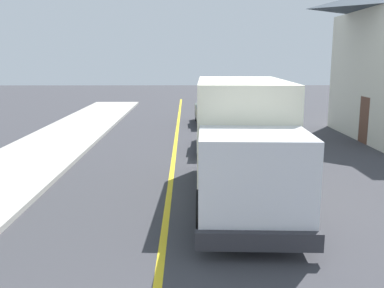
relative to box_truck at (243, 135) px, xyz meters
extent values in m
cube|color=gold|center=(-2.02, 1.54, -1.76)|extent=(0.16, 56.00, 0.01)
cube|color=#F2EDCC|center=(0.03, 0.73, 0.13)|extent=(2.61, 5.10, 2.60)
cube|color=silver|center=(-0.12, -2.76, -0.32)|extent=(2.36, 2.10, 1.70)
cube|color=#1E2D3D|center=(-0.16, -3.66, 0.06)|extent=(2.04, 0.17, 0.75)
cube|color=#2D2D33|center=(-0.17, -3.84, -1.35)|extent=(2.41, 0.30, 0.36)
cylinder|color=black|center=(0.94, -2.61, -1.27)|extent=(0.34, 1.01, 1.00)
cylinder|color=black|center=(-1.16, -2.52, -1.27)|extent=(0.34, 1.01, 1.00)
cylinder|color=black|center=(1.13, 1.94, -1.27)|extent=(0.34, 1.01, 1.00)
cylinder|color=black|center=(-0.96, 2.03, -1.27)|extent=(0.34, 1.01, 1.00)
cube|color=silver|center=(-0.13, 6.63, -1.12)|extent=(2.01, 4.48, 0.76)
cube|color=#1E2D3D|center=(-0.12, 6.78, -0.42)|extent=(1.67, 1.88, 0.64)
cylinder|color=black|center=(0.59, 5.18, -1.45)|extent=(0.25, 0.65, 0.64)
cylinder|color=black|center=(-0.98, 5.26, -1.45)|extent=(0.25, 0.65, 0.64)
cylinder|color=black|center=(0.73, 7.99, -1.45)|extent=(0.25, 0.65, 0.64)
cylinder|color=black|center=(-0.85, 8.07, -1.45)|extent=(0.25, 0.65, 0.64)
cube|color=#4C564C|center=(-0.05, 13.69, -1.12)|extent=(1.88, 4.43, 0.76)
cube|color=#1E2D3D|center=(-0.05, 13.84, -0.42)|extent=(1.62, 1.83, 0.64)
cylinder|color=black|center=(0.77, 12.30, -1.45)|extent=(0.23, 0.64, 0.64)
cylinder|color=black|center=(-0.81, 12.27, -1.45)|extent=(0.23, 0.64, 0.64)
cylinder|color=black|center=(0.71, 15.11, -1.45)|extent=(0.23, 0.64, 0.64)
cylinder|color=black|center=(-0.86, 15.09, -1.45)|extent=(0.23, 0.64, 0.64)
cube|color=brown|center=(6.58, 7.87, -0.72)|extent=(0.10, 1.00, 2.10)
camera|label=1|loc=(-1.52, -11.41, 2.02)|focal=40.34mm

